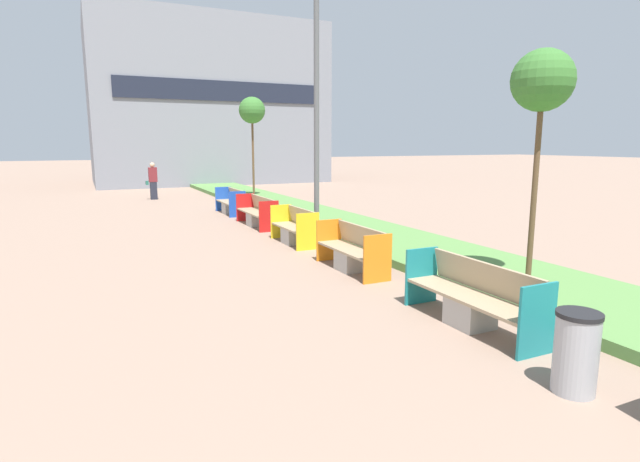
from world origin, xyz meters
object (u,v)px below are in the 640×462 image
at_px(bench_red_frame, 258,214).
at_px(sapling_tree_near, 542,84).
at_px(litter_bin, 576,352).
at_px(pedestrian_walking, 153,181).
at_px(bench_yellow_frame, 295,230).
at_px(street_lamp_post, 316,79).
at_px(bench_teal_frame, 473,301).
at_px(bench_blue_frame, 231,204).
at_px(bench_orange_frame, 353,253).
at_px(sapling_tree_far, 252,111).

bearing_deg(bench_red_frame, sapling_tree_near, -76.25).
xyz_separation_m(litter_bin, pedestrian_walking, (-1.62, 21.42, 0.44)).
relative_size(bench_yellow_frame, bench_red_frame, 0.77).
bearing_deg(litter_bin, street_lamp_post, 83.36).
bearing_deg(street_lamp_post, bench_teal_frame, -95.19).
xyz_separation_m(bench_red_frame, street_lamp_post, (0.61, -3.22, 3.88)).
relative_size(bench_blue_frame, street_lamp_post, 0.26).
bearing_deg(bench_red_frame, pedestrian_walking, 102.06).
relative_size(sapling_tree_near, pedestrian_walking, 2.41).
xyz_separation_m(bench_orange_frame, sapling_tree_near, (2.19, -2.62, 3.27)).
height_order(litter_bin, pedestrian_walking, pedestrian_walking).
bearing_deg(bench_red_frame, bench_teal_frame, -90.00).
bearing_deg(street_lamp_post, pedestrian_walking, 101.72).
bearing_deg(bench_yellow_frame, bench_red_frame, 89.87).
distance_m(bench_yellow_frame, sapling_tree_far, 11.18).
height_order(bench_orange_frame, sapling_tree_far, sapling_tree_far).
xyz_separation_m(bench_yellow_frame, sapling_tree_near, (2.20, -5.79, 3.28)).
relative_size(bench_red_frame, street_lamp_post, 0.32).
height_order(bench_yellow_frame, litter_bin, bench_yellow_frame).
xyz_separation_m(sapling_tree_far, pedestrian_walking, (-4.22, 2.34, -3.19)).
height_order(bench_teal_frame, sapling_tree_far, sapling_tree_far).
xyz_separation_m(litter_bin, sapling_tree_far, (2.60, 19.08, 3.63)).
relative_size(bench_blue_frame, pedestrian_walking, 1.17).
relative_size(sapling_tree_far, pedestrian_walking, 2.70).
bearing_deg(litter_bin, sapling_tree_far, 82.25).
bearing_deg(sapling_tree_near, bench_blue_frame, 100.27).
distance_m(bench_red_frame, street_lamp_post, 5.08).
height_order(bench_teal_frame, street_lamp_post, street_lamp_post).
bearing_deg(litter_bin, bench_orange_frame, 85.89).
bearing_deg(street_lamp_post, bench_red_frame, 100.69).
height_order(bench_red_frame, street_lamp_post, street_lamp_post).
bearing_deg(litter_bin, bench_blue_frame, 88.48).
xyz_separation_m(bench_blue_frame, street_lamp_post, (0.61, -6.38, 3.89)).
height_order(sapling_tree_near, sapling_tree_far, sapling_tree_far).
relative_size(bench_blue_frame, sapling_tree_far, 0.43).
bearing_deg(litter_bin, bench_teal_frame, 78.58).
distance_m(bench_teal_frame, bench_yellow_frame, 6.76).
height_order(bench_teal_frame, bench_blue_frame, same).
bearing_deg(street_lamp_post, sapling_tree_far, 81.32).
bearing_deg(litter_bin, pedestrian_walking, 94.33).
xyz_separation_m(street_lamp_post, pedestrian_walking, (-2.64, 12.71, -3.37)).
xyz_separation_m(bench_yellow_frame, sapling_tree_far, (2.20, 10.31, 3.72)).
bearing_deg(sapling_tree_near, street_lamp_post, 105.44).
xyz_separation_m(bench_teal_frame, sapling_tree_far, (2.19, 17.07, 3.70)).
distance_m(street_lamp_post, sapling_tree_near, 5.98).
relative_size(bench_teal_frame, street_lamp_post, 0.31).
distance_m(street_lamp_post, pedestrian_walking, 13.41).
bearing_deg(sapling_tree_far, pedestrian_walking, 150.97).
distance_m(bench_yellow_frame, street_lamp_post, 3.95).
relative_size(bench_yellow_frame, sapling_tree_near, 0.45).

